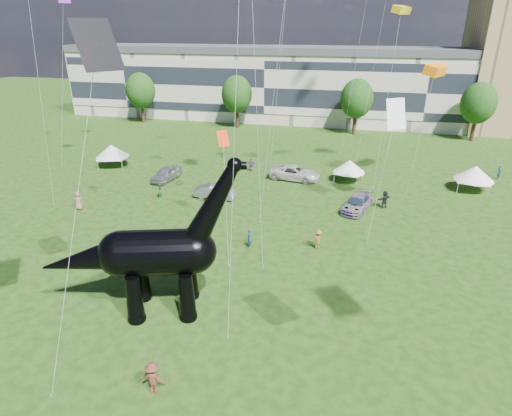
# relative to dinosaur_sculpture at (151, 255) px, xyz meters

# --- Properties ---
(ground) EXTENTS (220.00, 220.00, 0.00)m
(ground) POSITION_rel_dinosaur_sculpture_xyz_m (2.73, -1.92, -3.91)
(ground) COLOR #16330C
(ground) RESTS_ON ground
(terrace_row) EXTENTS (78.00, 11.00, 12.00)m
(terrace_row) POSITION_rel_dinosaur_sculpture_xyz_m (-5.27, 60.08, 2.09)
(terrace_row) COLOR beige
(terrace_row) RESTS_ON ground
(tree_far_left) EXTENTS (5.20, 5.20, 9.44)m
(tree_far_left) POSITION_rel_dinosaur_sculpture_xyz_m (-27.27, 51.08, 2.39)
(tree_far_left) COLOR #382314
(tree_far_left) RESTS_ON ground
(tree_mid_left) EXTENTS (5.20, 5.20, 9.44)m
(tree_mid_left) POSITION_rel_dinosaur_sculpture_xyz_m (-9.27, 51.08, 2.39)
(tree_mid_left) COLOR #382314
(tree_mid_left) RESTS_ON ground
(tree_mid_right) EXTENTS (5.20, 5.20, 9.44)m
(tree_mid_right) POSITION_rel_dinosaur_sculpture_xyz_m (10.73, 51.08, 2.39)
(tree_mid_right) COLOR #382314
(tree_mid_right) RESTS_ON ground
(tree_far_right) EXTENTS (5.20, 5.20, 9.44)m
(tree_far_right) POSITION_rel_dinosaur_sculpture_xyz_m (28.73, 51.08, 2.39)
(tree_far_right) COLOR #382314
(tree_far_right) RESTS_ON ground
(dinosaur_sculpture) EXTENTS (12.55, 5.59, 10.34)m
(dinosaur_sculpture) POSITION_rel_dinosaur_sculpture_xyz_m (0.00, 0.00, 0.00)
(dinosaur_sculpture) COLOR black
(dinosaur_sculpture) RESTS_ON ground
(car_silver) EXTENTS (2.52, 4.91, 1.60)m
(car_silver) POSITION_rel_dinosaur_sculpture_xyz_m (-9.74, 22.86, -3.11)
(car_silver) COLOR silver
(car_silver) RESTS_ON ground
(car_grey) EXTENTS (4.31, 1.54, 1.42)m
(car_grey) POSITION_rel_dinosaur_sculpture_xyz_m (-2.40, 18.83, -3.20)
(car_grey) COLOR gray
(car_grey) RESTS_ON ground
(car_white) EXTENTS (6.11, 3.37, 1.62)m
(car_white) POSITION_rel_dinosaur_sculpture_xyz_m (4.74, 26.61, -3.10)
(car_white) COLOR silver
(car_white) RESTS_ON ground
(car_dark) EXTENTS (3.25, 5.31, 1.44)m
(car_dark) POSITION_rel_dinosaur_sculpture_xyz_m (12.07, 19.19, -3.19)
(car_dark) COLOR #595960
(car_dark) RESTS_ON ground
(gazebo_near) EXTENTS (4.28, 4.28, 2.51)m
(gazebo_near) POSITION_rel_dinosaur_sculpture_xyz_m (10.88, 27.61, -2.14)
(gazebo_near) COLOR white
(gazebo_near) RESTS_ON ground
(gazebo_far) EXTENTS (4.65, 4.65, 2.83)m
(gazebo_far) POSITION_rel_dinosaur_sculpture_xyz_m (24.17, 27.65, -1.92)
(gazebo_far) COLOR white
(gazebo_far) RESTS_ON ground
(gazebo_left) EXTENTS (5.01, 5.01, 2.84)m
(gazebo_left) POSITION_rel_dinosaur_sculpture_xyz_m (-18.60, 26.12, -1.91)
(gazebo_left) COLOR silver
(gazebo_left) RESTS_ON ground
(visitors) EXTENTS (43.30, 39.56, 1.83)m
(visitors) POSITION_rel_dinosaur_sculpture_xyz_m (4.38, 13.48, -3.03)
(visitors) COLOR #68367A
(visitors) RESTS_ON ground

